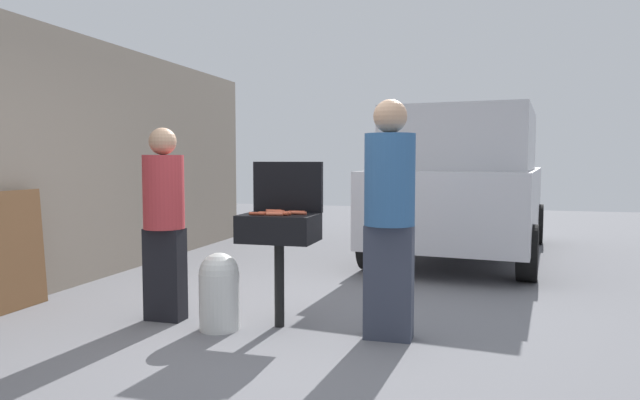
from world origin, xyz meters
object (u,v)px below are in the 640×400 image
object	(u,v)px
hot_dog_1	(277,212)
propane_tank	(219,290)
hot_dog_5	(274,211)
hot_dog_2	(280,214)
person_right	(389,210)
hot_dog_9	(283,213)
hot_dog_4	(275,212)
hot_dog_8	(257,214)
hot_dog_6	(267,213)
hot_dog_3	(297,212)
hot_dog_10	(282,213)
hot_dog_0	(275,214)
bbq_grill	(279,232)
leaning_board	(5,252)
parked_minivan	(465,183)
person_left	(164,217)
hot_dog_7	(299,213)

from	to	relation	value
hot_dog_1	propane_tank	bearing A→B (deg)	-142.09
hot_dog_1	hot_dog_5	distance (m)	0.06
hot_dog_2	person_right	size ratio (longest dim) A/B	0.07
hot_dog_2	hot_dog_9	size ratio (longest dim) A/B	1.00
person_right	hot_dog_4	bearing A→B (deg)	7.33
hot_dog_4	hot_dog_8	xyz separation A→B (m)	(-0.09, -0.17, 0.00)
hot_dog_9	hot_dog_2	bearing A→B (deg)	-113.40
hot_dog_1	hot_dog_6	size ratio (longest dim) A/B	1.00
hot_dog_3	hot_dog_10	world-z (taller)	same
hot_dog_8	hot_dog_10	world-z (taller)	same
hot_dog_0	hot_dog_6	bearing A→B (deg)	145.71
bbq_grill	hot_dog_2	size ratio (longest dim) A/B	7.04
hot_dog_9	hot_dog_8	bearing A→B (deg)	-159.81
hot_dog_8	leaning_board	world-z (taller)	leaning_board
bbq_grill	propane_tank	world-z (taller)	bbq_grill
hot_dog_8	propane_tank	xyz separation A→B (m)	(-0.30, -0.08, -0.61)
hot_dog_0	person_right	distance (m)	0.89
hot_dog_2	leaning_board	xyz separation A→B (m)	(-2.50, -0.18, -0.39)
hot_dog_1	hot_dog_10	xyz separation A→B (m)	(0.07, -0.08, 0.00)
parked_minivan	hot_dog_10	bearing A→B (deg)	78.10
hot_dog_2	hot_dog_9	xyz separation A→B (m)	(0.01, 0.03, 0.00)
hot_dog_4	person_left	bearing A→B (deg)	-172.82
leaning_board	bbq_grill	bearing A→B (deg)	6.13
hot_dog_0	hot_dog_10	size ratio (longest dim) A/B	1.00
bbq_grill	hot_dog_10	bearing A→B (deg)	22.05
hot_dog_3	hot_dog_10	xyz separation A→B (m)	(-0.10, -0.06, 0.00)
hot_dog_6	hot_dog_4	bearing A→B (deg)	76.46
hot_dog_10	leaning_board	bearing A→B (deg)	-173.71
hot_dog_2	hot_dog_9	distance (m)	0.03
hot_dog_1	hot_dog_2	size ratio (longest dim) A/B	1.00
person_right	leaning_board	bearing A→B (deg)	17.52
hot_dog_6	person_left	size ratio (longest dim) A/B	0.08
hot_dog_10	person_right	bearing A→B (deg)	-5.16
bbq_grill	hot_dog_8	xyz separation A→B (m)	(-0.14, -0.13, 0.16)
person_right	hot_dog_1	bearing A→B (deg)	4.68
hot_dog_9	hot_dog_7	bearing A→B (deg)	32.50
propane_tank	hot_dog_5	bearing A→B (deg)	45.55
hot_dog_8	propane_tank	bearing A→B (deg)	-165.14
hot_dog_8	person_left	bearing A→B (deg)	176.38
propane_tank	person_right	distance (m)	1.49
hot_dog_9	person_left	distance (m)	1.05
hot_dog_0	hot_dog_5	size ratio (longest dim) A/B	1.00
hot_dog_1	hot_dog_10	bearing A→B (deg)	-47.23
hot_dog_6	person_right	size ratio (longest dim) A/B	0.07
hot_dog_10	hot_dog_5	bearing A→B (deg)	132.99
person_right	hot_dog_5	bearing A→B (deg)	2.49
hot_dog_7	propane_tank	world-z (taller)	hot_dog_7
hot_dog_1	hot_dog_4	bearing A→B (deg)	-89.18
hot_dog_1	hot_dog_3	xyz separation A→B (m)	(0.18, -0.02, 0.00)
hot_dog_3	hot_dog_4	bearing A→B (deg)	-170.94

